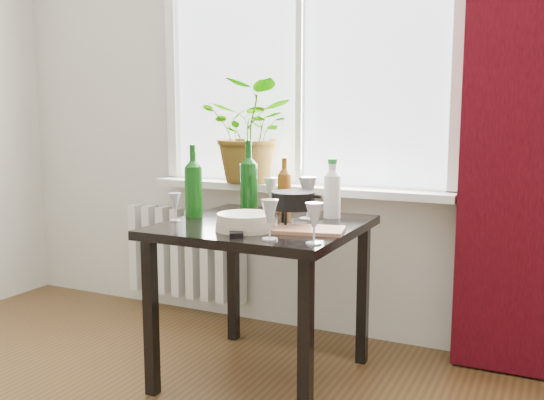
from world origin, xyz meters
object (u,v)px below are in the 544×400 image
at_px(wine_bottle_left, 193,180).
at_px(tv_remote, 236,231).
at_px(radiator, 186,253).
at_px(cleaning_bottle, 332,188).
at_px(wineglass_front_left, 175,207).
at_px(plate_stack, 246,222).
at_px(wineglass_far_right, 314,223).
at_px(fondue_pot, 293,208).
at_px(wineglass_front_right, 270,219).
at_px(wineglass_back_left, 271,194).
at_px(wineglass_back_center, 308,197).
at_px(bottle_amber, 284,185).
at_px(table, 263,242).
at_px(cutting_board, 309,230).
at_px(wine_bottle_right, 249,176).
at_px(potted_plant, 252,132).

relative_size(wine_bottle_left, tv_remote, 1.90).
bearing_deg(radiator, cleaning_bottle, -18.76).
relative_size(wineglass_front_left, plate_stack, 0.51).
xyz_separation_m(wineglass_far_right, fondue_pot, (-0.23, 0.32, -0.01)).
xyz_separation_m(wine_bottle_left, fondue_pot, (0.52, 0.00, -0.10)).
xyz_separation_m(radiator, wineglass_front_right, (1.04, -0.95, 0.44)).
xyz_separation_m(wineglass_far_right, wineglass_back_left, (-0.50, 0.66, 0.00)).
relative_size(wine_bottle_left, fondue_pot, 1.59).
bearing_deg(cleaning_bottle, tv_remote, -112.69).
bearing_deg(radiator, wineglass_front_right, -42.49).
distance_m(wineglass_front_right, wineglass_back_center, 0.50).
height_order(cleaning_bottle, wineglass_front_right, cleaning_bottle).
height_order(bottle_amber, wineglass_back_center, bottle_amber).
bearing_deg(table, wineglass_back_center, 48.63).
bearing_deg(bottle_amber, wine_bottle_left, -139.87).
distance_m(wineglass_front_right, cutting_board, 0.24).
xyz_separation_m(wine_bottle_left, wineglass_back_left, (0.25, 0.33, -0.09)).
height_order(wine_bottle_right, cutting_board, wine_bottle_right).
bearing_deg(cutting_board, wineglass_back_left, 131.74).
relative_size(wineglass_front_right, wineglass_far_right, 1.00).
relative_size(potted_plant, wineglass_far_right, 3.48).
bearing_deg(cleaning_bottle, wineglass_back_center, -133.13).
height_order(radiator, wineglass_far_right, wineglass_far_right).
xyz_separation_m(potted_plant, fondue_pot, (0.50, -0.57, -0.31)).
relative_size(wineglass_back_left, fondue_pot, 0.77).
bearing_deg(wineglass_far_right, radiator, 142.22).
height_order(wineglass_back_center, tv_remote, wineglass_back_center).
relative_size(wineglass_front_right, wineglass_front_left, 1.23).
height_order(table, wineglass_back_center, wineglass_back_center).
bearing_deg(fondue_pot, wineglass_front_right, -59.94).
relative_size(radiator, wineglass_front_right, 4.90).
xyz_separation_m(wineglass_front_left, cutting_board, (0.65, 0.04, -0.06)).
relative_size(table, plate_stack, 3.28).
relative_size(wineglass_far_right, plate_stack, 0.63).
bearing_deg(wineglass_front_left, tv_remote, -18.67).
height_order(wineglass_back_center, fondue_pot, wineglass_back_center).
bearing_deg(wineglass_back_center, wine_bottle_right, 173.70).
bearing_deg(tv_remote, wineglass_front_left, 130.76).
xyz_separation_m(wineglass_front_right, wineglass_back_center, (-0.04, 0.49, 0.02)).
distance_m(wineglass_front_right, plate_stack, 0.23).
height_order(cleaning_bottle, fondue_pot, cleaning_bottle).
xyz_separation_m(table, wine_bottle_left, (-0.37, 0.00, 0.27)).
relative_size(potted_plant, wine_bottle_left, 1.61).
distance_m(table, wineglass_back_center, 0.30).
bearing_deg(table, wineglass_front_right, -59.39).
bearing_deg(wineglass_back_left, wineglass_front_right, -64.44).
bearing_deg(cutting_board, radiator, 146.70).
distance_m(cleaning_bottle, wineglass_far_right, 0.60).
height_order(fondue_pot, cutting_board, fondue_pot).
distance_m(plate_stack, fondue_pot, 0.24).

